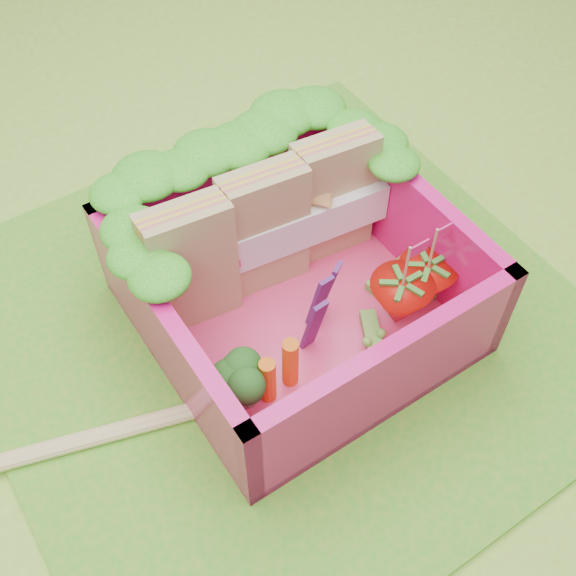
{
  "coord_description": "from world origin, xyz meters",
  "views": [
    {
      "loc": [
        -1.02,
        -1.62,
        2.75
      ],
      "look_at": [
        0.04,
        -0.03,
        0.28
      ],
      "focal_mm": 45.0,
      "sensor_mm": 36.0,
      "label": 1
    }
  ],
  "objects_px": {
    "bento_box": "(296,280)",
    "broccoli": "(243,374)",
    "strawberry_right": "(424,285)",
    "chopsticks": "(51,449)",
    "strawberry_left": "(399,304)",
    "sandwich_stack": "(266,229)"
  },
  "relations": [
    {
      "from": "bento_box",
      "to": "sandwich_stack",
      "type": "height_order",
      "value": "sandwich_stack"
    },
    {
      "from": "bento_box",
      "to": "sandwich_stack",
      "type": "relative_size",
      "value": 1.09
    },
    {
      "from": "bento_box",
      "to": "sandwich_stack",
      "type": "distance_m",
      "value": 0.27
    },
    {
      "from": "strawberry_left",
      "to": "broccoli",
      "type": "bearing_deg",
      "value": 176.03
    },
    {
      "from": "strawberry_right",
      "to": "chopsticks",
      "type": "xyz_separation_m",
      "value": [
        -1.7,
        0.27,
        -0.16
      ]
    },
    {
      "from": "chopsticks",
      "to": "sandwich_stack",
      "type": "bearing_deg",
      "value": 12.17
    },
    {
      "from": "broccoli",
      "to": "strawberry_left",
      "type": "relative_size",
      "value": 0.64
    },
    {
      "from": "bento_box",
      "to": "sandwich_stack",
      "type": "bearing_deg",
      "value": 88.88
    },
    {
      "from": "strawberry_left",
      "to": "chopsticks",
      "type": "distance_m",
      "value": 1.57
    },
    {
      "from": "broccoli",
      "to": "bento_box",
      "type": "bearing_deg",
      "value": 30.42
    },
    {
      "from": "strawberry_right",
      "to": "chopsticks",
      "type": "height_order",
      "value": "strawberry_right"
    },
    {
      "from": "sandwich_stack",
      "to": "broccoli",
      "type": "distance_m",
      "value": 0.68
    },
    {
      "from": "broccoli",
      "to": "chopsticks",
      "type": "xyz_separation_m",
      "value": [
        -0.77,
        0.24,
        -0.21
      ]
    },
    {
      "from": "bento_box",
      "to": "broccoli",
      "type": "xyz_separation_m",
      "value": [
        -0.43,
        -0.25,
        -0.04
      ]
    },
    {
      "from": "sandwich_stack",
      "to": "broccoli",
      "type": "xyz_separation_m",
      "value": [
        -0.43,
        -0.5,
        -0.14
      ]
    },
    {
      "from": "strawberry_left",
      "to": "strawberry_right",
      "type": "bearing_deg",
      "value": 7.89
    },
    {
      "from": "chopsticks",
      "to": "bento_box",
      "type": "bearing_deg",
      "value": 0.41
    },
    {
      "from": "bento_box",
      "to": "broccoli",
      "type": "height_order",
      "value": "bento_box"
    },
    {
      "from": "strawberry_right",
      "to": "chopsticks",
      "type": "distance_m",
      "value": 1.73
    },
    {
      "from": "strawberry_left",
      "to": "strawberry_right",
      "type": "distance_m",
      "value": 0.17
    },
    {
      "from": "bento_box",
      "to": "broccoli",
      "type": "relative_size",
      "value": 3.93
    },
    {
      "from": "sandwich_stack",
      "to": "strawberry_right",
      "type": "xyz_separation_m",
      "value": [
        0.5,
        -0.53,
        -0.18
      ]
    }
  ]
}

